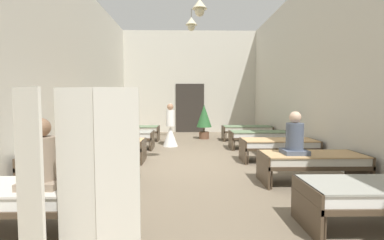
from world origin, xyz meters
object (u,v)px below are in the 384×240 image
at_px(bed_right_row_2, 279,145).
at_px(privacy_screen, 75,176).
at_px(bed_left_row_4, 135,130).
at_px(bed_right_row_1, 312,160).
at_px(bed_right_row_4, 247,129).
at_px(bed_right_row_0, 382,194).
at_px(bed_left_row_3, 124,136).
at_px(patient_seated_primary, 42,161).
at_px(bed_left_row_0, 16,196).
at_px(bed_left_row_2, 107,145).
at_px(potted_plant, 204,118).
at_px(patient_seated_secondary, 295,138).
at_px(bed_right_row_3, 259,135).
at_px(nurse_near_aisle, 170,131).
at_px(bed_left_row_1, 78,161).

bearing_deg(bed_right_row_2, privacy_screen, -128.10).
bearing_deg(bed_left_row_4, bed_right_row_2, -40.76).
distance_m(bed_right_row_1, bed_left_row_4, 7.21).
distance_m(bed_right_row_1, bed_right_row_4, 5.70).
bearing_deg(privacy_screen, bed_right_row_0, 23.65).
height_order(bed_left_row_3, patient_seated_primary, patient_seated_primary).
distance_m(bed_left_row_0, bed_right_row_1, 4.80).
bearing_deg(patient_seated_primary, bed_right_row_1, 25.62).
relative_size(bed_left_row_2, potted_plant, 1.35).
distance_m(bed_left_row_2, bed_right_row_4, 5.82).
distance_m(bed_right_row_4, privacy_screen, 8.92).
bearing_deg(patient_seated_secondary, bed_left_row_3, 136.61).
relative_size(bed_right_row_3, nurse_near_aisle, 1.28).
height_order(bed_left_row_1, bed_left_row_3, same).
bearing_deg(bed_right_row_2, bed_left_row_2, 180.00).
bearing_deg(potted_plant, privacy_screen, -101.71).
relative_size(bed_right_row_0, bed_left_row_3, 1.00).
bearing_deg(bed_left_row_1, bed_left_row_0, -90.00).
bearing_deg(privacy_screen, bed_right_row_2, 65.53).
bearing_deg(patient_seated_primary, nurse_near_aisle, 79.86).
distance_m(bed_left_row_4, nurse_near_aisle, 2.00).
distance_m(bed_right_row_2, patient_seated_primary, 5.61).
bearing_deg(privacy_screen, bed_left_row_0, 160.87).
relative_size(bed_left_row_0, bed_left_row_2, 1.00).
bearing_deg(bed_left_row_3, bed_left_row_2, -90.00).
bearing_deg(bed_right_row_0, patient_seated_primary, -179.35).
height_order(bed_right_row_3, bed_right_row_4, same).
bearing_deg(potted_plant, bed_right_row_3, -55.36).
distance_m(bed_right_row_0, bed_left_row_3, 7.21).
xyz_separation_m(bed_right_row_0, privacy_screen, (-3.46, -0.61, 0.41)).
relative_size(bed_right_row_3, privacy_screen, 1.12).
xyz_separation_m(bed_right_row_1, bed_left_row_2, (-4.41, 1.90, 0.00)).
xyz_separation_m(nurse_near_aisle, potted_plant, (1.28, 1.85, 0.32)).
distance_m(bed_left_row_3, bed_right_row_4, 4.80).
bearing_deg(bed_left_row_0, patient_seated_secondary, 24.67).
height_order(bed_right_row_0, bed_right_row_2, same).
xyz_separation_m(bed_right_row_4, nurse_near_aisle, (-2.93, -1.35, 0.09)).
height_order(bed_left_row_2, bed_right_row_2, same).
distance_m(bed_right_row_0, bed_right_row_1, 1.90).
height_order(bed_left_row_3, potted_plant, potted_plant).
xyz_separation_m(bed_right_row_0, bed_right_row_1, (0.00, 1.90, 0.00)).
xyz_separation_m(bed_left_row_2, patient_seated_primary, (0.35, -3.85, 0.43)).
relative_size(patient_seated_primary, potted_plant, 0.57).
height_order(bed_right_row_2, bed_left_row_4, same).
bearing_deg(bed_right_row_0, bed_right_row_2, 90.00).
distance_m(nurse_near_aisle, potted_plant, 2.27).
height_order(bed_right_row_4, privacy_screen, privacy_screen).
height_order(bed_left_row_1, privacy_screen, privacy_screen).
height_order(bed_left_row_3, patient_seated_secondary, patient_seated_secondary).
xyz_separation_m(patient_seated_primary, privacy_screen, (0.60, -0.57, -0.02)).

